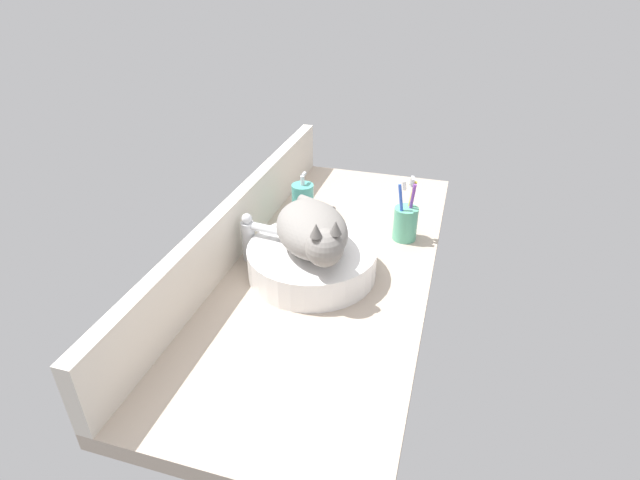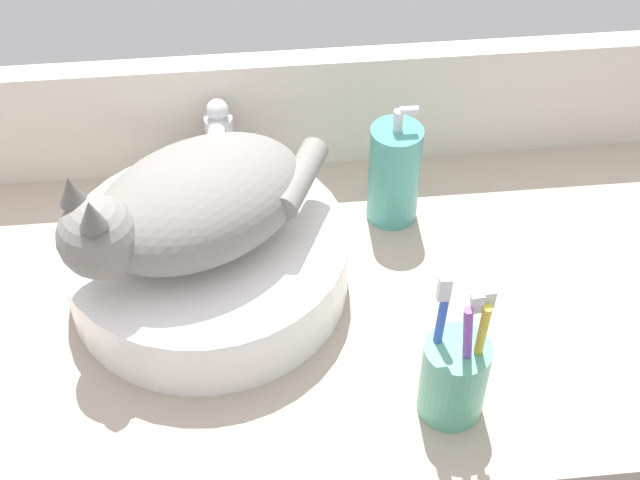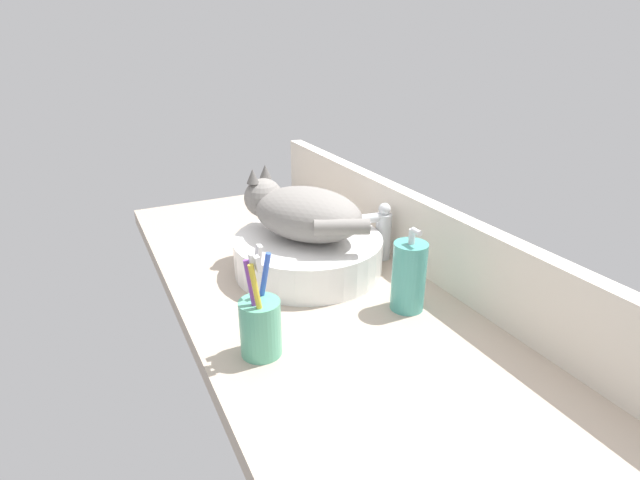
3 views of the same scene
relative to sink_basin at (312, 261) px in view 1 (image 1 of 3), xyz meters
The scene contains 7 objects.
ground_plane 8.48cm from the sink_basin, 24.09° to the right, with size 128.37×54.57×4.00cm, color #B2A08E.
backsplash_panel 24.02cm from the sink_basin, 76.40° to the left, with size 128.37×3.60×16.04cm, color silver.
sink_basin is the anchor object (origin of this frame).
cat 9.76cm from the sink_basin, 145.44° to the right, with size 30.19×27.51×14.00cm.
faucet 17.52cm from the sink_basin, 83.36° to the left, with size 4.05×11.86×13.60cm.
soap_dispenser 25.64cm from the sink_basin, 23.18° to the left, with size 6.44×6.44×16.86cm.
toothbrush_cup 31.92cm from the sink_basin, 39.20° to the right, with size 6.82×6.82×18.69cm.
Camera 1 is at (-107.00, -29.53, 72.87)cm, focal length 28.00 mm.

